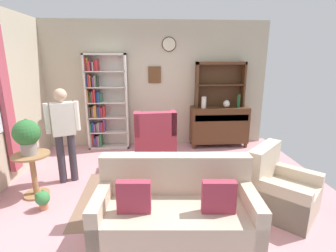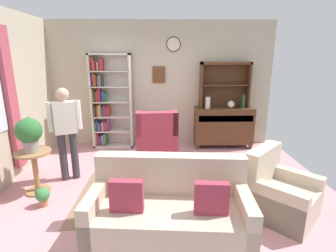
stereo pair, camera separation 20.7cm
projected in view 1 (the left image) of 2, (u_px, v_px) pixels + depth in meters
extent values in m
cube|color=#C68C93|center=(163.00, 186.00, 4.21)|extent=(5.40, 4.60, 0.02)
cube|color=#BCB299|center=(157.00, 85.00, 5.89)|extent=(5.00, 0.06, 2.80)
cylinder|color=beige|center=(169.00, 44.00, 5.63)|extent=(0.28, 0.03, 0.28)
torus|color=#382314|center=(169.00, 44.00, 5.63)|extent=(0.31, 0.02, 0.31)
cube|color=brown|center=(155.00, 75.00, 5.78)|extent=(0.28, 0.03, 0.36)
cube|color=#B24756|center=(6.00, 102.00, 4.05)|extent=(0.08, 0.24, 2.30)
cube|color=#846651|center=(177.00, 194.00, 3.93)|extent=(2.90, 1.62, 0.01)
cube|color=silver|center=(88.00, 103.00, 5.68)|extent=(0.04, 0.30, 2.10)
cube|color=silver|center=(127.00, 102.00, 5.74)|extent=(0.04, 0.30, 2.10)
cube|color=silver|center=(104.00, 54.00, 5.44)|extent=(0.90, 0.30, 0.04)
cube|color=silver|center=(110.00, 146.00, 5.98)|extent=(0.90, 0.30, 0.04)
cube|color=silver|center=(108.00, 101.00, 5.85)|extent=(0.90, 0.01, 2.10)
cube|color=silver|center=(109.00, 131.00, 5.89)|extent=(0.86, 0.30, 0.02)
cube|color=gray|center=(92.00, 140.00, 5.89)|extent=(0.03, 0.22, 0.29)
cube|color=#B22D33|center=(94.00, 140.00, 5.89)|extent=(0.03, 0.16, 0.28)
cube|color=#284C8C|center=(96.00, 141.00, 5.91)|extent=(0.03, 0.15, 0.20)
cube|color=#723F7F|center=(98.00, 141.00, 5.91)|extent=(0.04, 0.17, 0.24)
cube|color=gray|center=(99.00, 140.00, 5.91)|extent=(0.02, 0.21, 0.24)
cube|color=#337247|center=(101.00, 140.00, 5.91)|extent=(0.04, 0.20, 0.29)
cube|color=silver|center=(108.00, 117.00, 5.80)|extent=(0.86, 0.30, 0.02)
cube|color=#337247|center=(91.00, 127.00, 5.81)|extent=(0.04, 0.17, 0.20)
cube|color=#284C8C|center=(93.00, 127.00, 5.81)|extent=(0.04, 0.12, 0.22)
cube|color=#723F7F|center=(95.00, 128.00, 5.82)|extent=(0.03, 0.22, 0.19)
cube|color=gray|center=(97.00, 127.00, 5.82)|extent=(0.03, 0.12, 0.19)
cube|color=gray|center=(99.00, 127.00, 5.82)|extent=(0.03, 0.19, 0.22)
cube|color=#723F7F|center=(101.00, 127.00, 5.83)|extent=(0.03, 0.17, 0.22)
cube|color=#B22D33|center=(103.00, 127.00, 5.83)|extent=(0.03, 0.20, 0.23)
cube|color=#723F7F|center=(104.00, 125.00, 5.82)|extent=(0.04, 0.12, 0.28)
cube|color=silver|center=(107.00, 102.00, 5.71)|extent=(0.86, 0.30, 0.02)
cube|color=#3F3833|center=(90.00, 112.00, 5.72)|extent=(0.04, 0.24, 0.25)
cube|color=gold|center=(92.00, 112.00, 5.72)|extent=(0.02, 0.10, 0.23)
cube|color=#723F7F|center=(93.00, 112.00, 5.73)|extent=(0.02, 0.17, 0.21)
cube|color=gold|center=(95.00, 111.00, 5.73)|extent=(0.03, 0.19, 0.26)
cube|color=#CC7233|center=(96.00, 111.00, 5.73)|extent=(0.03, 0.21, 0.28)
cube|color=#284C8C|center=(98.00, 112.00, 5.73)|extent=(0.04, 0.14, 0.23)
cube|color=#723F7F|center=(100.00, 112.00, 5.74)|extent=(0.02, 0.15, 0.24)
cube|color=#B22D33|center=(102.00, 112.00, 5.74)|extent=(0.04, 0.14, 0.22)
cube|color=#B22D33|center=(104.00, 111.00, 5.74)|extent=(0.04, 0.12, 0.25)
cube|color=silver|center=(106.00, 87.00, 5.62)|extent=(0.86, 0.30, 0.02)
cube|color=#CC7233|center=(88.00, 96.00, 5.63)|extent=(0.03, 0.23, 0.27)
cube|color=#337247|center=(90.00, 97.00, 5.64)|extent=(0.03, 0.12, 0.22)
cube|color=#3F3833|center=(92.00, 97.00, 5.64)|extent=(0.02, 0.19, 0.21)
cube|color=#B22D33|center=(93.00, 96.00, 5.64)|extent=(0.03, 0.19, 0.26)
cube|color=#B22D33|center=(95.00, 95.00, 5.63)|extent=(0.03, 0.20, 0.29)
cube|color=#284C8C|center=(97.00, 97.00, 5.65)|extent=(0.03, 0.10, 0.23)
cube|color=#284C8C|center=(99.00, 97.00, 5.65)|extent=(0.04, 0.16, 0.23)
cube|color=#337247|center=(101.00, 98.00, 5.66)|extent=(0.04, 0.13, 0.19)
cube|color=silver|center=(105.00, 71.00, 5.54)|extent=(0.86, 0.30, 0.02)
cube|color=#284C8C|center=(87.00, 81.00, 5.54)|extent=(0.04, 0.11, 0.25)
cube|color=#B22D33|center=(89.00, 81.00, 5.54)|extent=(0.03, 0.23, 0.27)
cube|color=#CC7233|center=(91.00, 81.00, 5.55)|extent=(0.03, 0.18, 0.25)
cube|color=#3F3833|center=(92.00, 81.00, 5.55)|extent=(0.02, 0.10, 0.23)
cube|color=#723F7F|center=(94.00, 82.00, 5.56)|extent=(0.02, 0.21, 0.21)
cube|color=gray|center=(95.00, 81.00, 5.55)|extent=(0.03, 0.15, 0.24)
cube|color=#337247|center=(96.00, 81.00, 5.56)|extent=(0.02, 0.13, 0.24)
cube|color=#3F3833|center=(98.00, 81.00, 5.56)|extent=(0.02, 0.11, 0.24)
cube|color=#B22D33|center=(86.00, 64.00, 5.45)|extent=(0.04, 0.11, 0.28)
cube|color=gold|center=(88.00, 64.00, 5.45)|extent=(0.02, 0.12, 0.28)
cube|color=#B22D33|center=(90.00, 66.00, 5.46)|extent=(0.04, 0.24, 0.21)
cube|color=#723F7F|center=(92.00, 66.00, 5.47)|extent=(0.03, 0.13, 0.20)
cube|color=gray|center=(93.00, 66.00, 5.47)|extent=(0.03, 0.23, 0.19)
cube|color=#B22D33|center=(95.00, 66.00, 5.47)|extent=(0.04, 0.18, 0.22)
cube|color=#B22D33|center=(97.00, 65.00, 5.47)|extent=(0.04, 0.24, 0.24)
cube|color=#4C2D19|center=(219.00, 124.00, 5.96)|extent=(1.30, 0.45, 0.82)
cube|color=#4C2D19|center=(194.00, 146.00, 5.88)|extent=(0.06, 0.06, 0.10)
cube|color=#4C2D19|center=(245.00, 145.00, 5.96)|extent=(0.06, 0.06, 0.10)
cube|color=#4C2D19|center=(192.00, 142.00, 6.21)|extent=(0.06, 0.06, 0.10)
cube|color=#4C2D19|center=(240.00, 140.00, 6.30)|extent=(0.06, 0.06, 0.10)
cube|color=#3D2414|center=(222.00, 118.00, 5.70)|extent=(1.20, 0.01, 0.14)
cube|color=#4C2D19|center=(197.00, 85.00, 5.77)|extent=(0.04, 0.26, 1.00)
cube|color=#4C2D19|center=(243.00, 84.00, 5.84)|extent=(0.04, 0.26, 1.00)
cube|color=#4C2D19|center=(221.00, 63.00, 5.68)|extent=(1.10, 0.26, 0.06)
cube|color=#4C2D19|center=(220.00, 85.00, 5.80)|extent=(1.06, 0.26, 0.02)
cube|color=#4C2D19|center=(219.00, 84.00, 5.92)|extent=(1.10, 0.01, 1.00)
cylinder|color=beige|center=(204.00, 102.00, 5.72)|extent=(0.11, 0.11, 0.25)
ellipsoid|color=beige|center=(227.00, 104.00, 5.78)|extent=(0.15, 0.15, 0.17)
cylinder|color=#194223|center=(238.00, 101.00, 5.76)|extent=(0.07, 0.07, 0.30)
cube|color=beige|center=(176.00, 222.00, 2.95)|extent=(1.86, 0.98, 0.42)
cube|color=beige|center=(175.00, 173.00, 3.14)|extent=(1.81, 0.33, 0.48)
cube|color=beige|center=(103.00, 215.00, 2.93)|extent=(0.20, 0.86, 0.60)
cube|color=beige|center=(249.00, 215.00, 2.92)|extent=(0.20, 0.86, 0.60)
cube|color=#A33347|center=(134.00, 197.00, 2.73)|extent=(0.37, 0.13, 0.36)
cube|color=#A33347|center=(219.00, 197.00, 2.73)|extent=(0.37, 0.13, 0.36)
cube|color=white|center=(175.00, 155.00, 3.08)|extent=(0.37, 0.21, 0.00)
cube|color=beige|center=(283.00, 199.00, 3.44)|extent=(1.08, 1.08, 0.40)
cube|color=beige|center=(264.00, 162.00, 3.52)|extent=(0.66, 0.66, 0.48)
cube|color=beige|center=(276.00, 203.00, 3.20)|extent=(0.65, 0.65, 0.55)
cube|color=beige|center=(291.00, 185.00, 3.65)|extent=(0.65, 0.65, 0.55)
cube|color=#A33347|center=(154.00, 150.00, 5.21)|extent=(0.84, 0.85, 0.42)
cube|color=#A33347|center=(155.00, 129.00, 4.78)|extent=(0.79, 0.26, 0.63)
cube|color=#A33347|center=(173.00, 123.00, 4.85)|extent=(0.12, 0.29, 0.44)
cube|color=#A33347|center=(137.00, 124.00, 4.75)|extent=(0.12, 0.29, 0.44)
cylinder|color=#997047|center=(31.00, 155.00, 3.75)|extent=(0.52, 0.52, 0.03)
cylinder|color=#997047|center=(34.00, 176.00, 3.84)|extent=(0.08, 0.08, 0.63)
cylinder|color=#997047|center=(37.00, 194.00, 3.92)|extent=(0.36, 0.36, 0.03)
cylinder|color=gray|center=(29.00, 149.00, 3.72)|extent=(0.22, 0.22, 0.18)
sphere|color=#2D6B33|center=(26.00, 133.00, 3.66)|extent=(0.37, 0.37, 0.37)
ellipsoid|color=#2D6B33|center=(27.00, 127.00, 3.76)|extent=(0.11, 0.07, 0.26)
ellipsoid|color=#2D6B33|center=(27.00, 127.00, 3.76)|extent=(0.11, 0.07, 0.26)
cylinder|color=#AD6B4C|center=(44.00, 206.00, 3.55)|extent=(0.11, 0.11, 0.09)
sphere|color=#387F42|center=(43.00, 198.00, 3.51)|extent=(0.19, 0.19, 0.19)
ellipsoid|color=#387F42|center=(37.00, 198.00, 3.48)|extent=(0.06, 0.03, 0.14)
ellipsoid|color=#387F42|center=(37.00, 197.00, 3.50)|extent=(0.06, 0.03, 0.14)
ellipsoid|color=#387F42|center=(43.00, 194.00, 3.57)|extent=(0.06, 0.03, 0.14)
ellipsoid|color=#387F42|center=(38.00, 199.00, 3.45)|extent=(0.06, 0.03, 0.14)
cylinder|color=#38333D|center=(61.00, 159.00, 4.23)|extent=(0.16, 0.16, 0.82)
cylinder|color=#38333D|center=(73.00, 157.00, 4.30)|extent=(0.16, 0.16, 0.82)
cube|color=silver|center=(63.00, 119.00, 4.09)|extent=(0.39, 0.32, 0.52)
sphere|color=tan|center=(60.00, 95.00, 3.99)|extent=(0.26, 0.26, 0.20)
cylinder|color=silver|center=(47.00, 119.00, 3.99)|extent=(0.10, 0.10, 0.48)
cylinder|color=silver|center=(77.00, 116.00, 4.18)|extent=(0.10, 0.10, 0.48)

